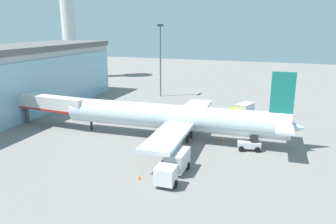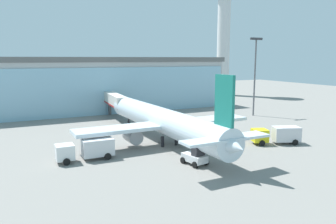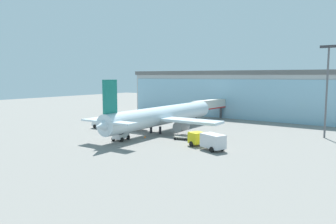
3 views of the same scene
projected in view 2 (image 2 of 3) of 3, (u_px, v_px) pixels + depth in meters
ground at (169, 149)px, 47.59m from camera, size 240.00×240.00×0.00m
terminal_building at (101, 84)px, 82.58m from camera, size 65.55×15.96×13.41m
jet_bridge at (114, 100)px, 70.99m from camera, size 3.07×14.61×5.48m
control_tower at (224, 27)px, 115.21m from camera, size 8.72×8.72×39.91m
apron_light_mast at (255, 70)px, 74.19m from camera, size 3.20×0.40×17.67m
airplane at (163, 121)px, 50.79m from camera, size 28.18×38.47×11.29m
catering_truck at (87, 149)px, 42.41m from camera, size 7.31×2.54×2.65m
fuel_truck at (278, 135)px, 50.46m from camera, size 7.61×4.54×2.65m
baggage_cart at (220, 140)px, 50.95m from camera, size 3.10×2.23×1.50m
pushback_tug at (195, 157)px, 40.60m from camera, size 2.72×3.50×2.30m
safety_cone_nose at (192, 151)px, 45.67m from camera, size 0.36×0.36×0.55m
safety_cone_wingtip at (66, 153)px, 44.78m from camera, size 0.36×0.36×0.55m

